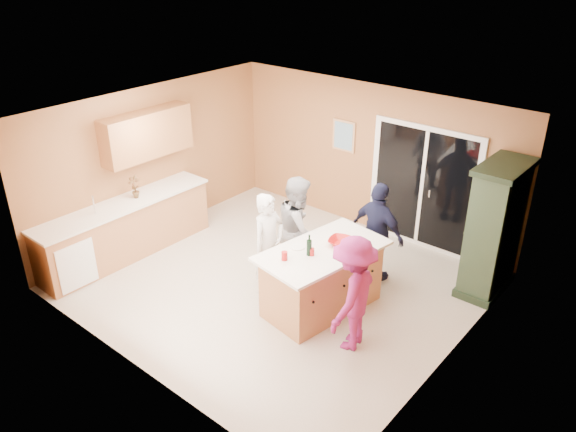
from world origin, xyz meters
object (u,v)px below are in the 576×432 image
Objects in this scene: green_hutch at (494,231)px; woman_white at (269,245)px; kitchen_island at (322,281)px; woman_navy at (377,233)px; woman_magenta at (353,294)px; woman_grey at (299,229)px.

green_hutch is 1.27× the size of woman_white.
woman_white reaches higher than kitchen_island.
woman_navy reaches higher than kitchen_island.
woman_white is (-2.43, -2.12, -0.19)m from green_hutch.
woman_magenta is (0.77, -0.41, 0.33)m from kitchen_island.
green_hutch reaches higher than woman_navy.
kitchen_island is 0.95m from woman_grey.
woman_grey is at bearing -5.07° from woman_white.
woman_navy is 1.65m from woman_magenta.
kitchen_island is at bearing 88.94° from woman_navy.
green_hutch is 3.23m from woman_white.
woman_grey is at bearing 159.55° from kitchen_island.
woman_magenta is (1.62, -0.25, -0.01)m from woman_white.
woman_grey is at bearing 44.60° from woman_navy.
green_hutch reaches higher than woman_grey.
green_hutch is at bearing 150.29° from woman_magenta.
woman_navy is 1.02× the size of woman_magenta.
woman_grey is 1.05× the size of woman_navy.
woman_white reaches higher than woman_magenta.
woman_white is 0.99× the size of woman_navy.
green_hutch is 1.26× the size of woman_navy.
kitchen_island is 1.25× the size of woman_magenta.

